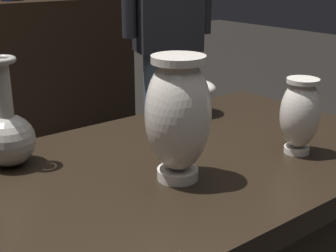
% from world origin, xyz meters
% --- Properties ---
extents(vase_centerpiece, '(0.13, 0.13, 0.25)m').
position_xyz_m(vase_centerpiece, '(-0.01, -0.08, 0.93)').
color(vase_centerpiece, silver).
rests_on(vase_centerpiece, display_plinth).
extents(vase_tall_behind, '(0.12, 0.12, 0.10)m').
position_xyz_m(vase_tall_behind, '(0.31, 0.23, 0.87)').
color(vase_tall_behind, silver).
rests_on(vase_tall_behind, display_plinth).
extents(vase_left_accent, '(0.09, 0.09, 0.17)m').
position_xyz_m(vase_left_accent, '(0.29, -0.14, 0.89)').
color(vase_left_accent, silver).
rests_on(vase_left_accent, display_plinth).
extents(vase_right_accent, '(0.11, 0.11, 0.23)m').
position_xyz_m(vase_right_accent, '(-0.25, 0.20, 0.87)').
color(vase_right_accent, gray).
rests_on(vase_right_accent, display_plinth).
extents(visitor_near_right, '(0.45, 0.26, 1.59)m').
position_xyz_m(visitor_near_right, '(0.92, 1.14, 0.94)').
color(visitor_near_right, slate).
rests_on(visitor_near_right, ground_plane).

